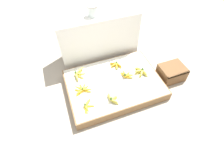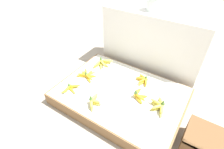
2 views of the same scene
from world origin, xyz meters
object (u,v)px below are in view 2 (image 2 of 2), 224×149
banana_bunch_middle_midright (138,95)px  banana_bunch_back_left (102,63)px  banana_bunch_middle_right (159,105)px  banana_bunch_front_midleft (93,101)px  glass_jar (153,3)px  foam_tray_white (127,4)px  wooden_crate (207,144)px  banana_bunch_front_left (70,88)px  banana_bunch_middle_left (87,75)px  banana_bunch_back_midright (144,80)px

banana_bunch_middle_midright → banana_bunch_back_left: size_ratio=0.78×
banana_bunch_middle_midright → banana_bunch_middle_right: size_ratio=0.76×
banana_bunch_front_midleft → glass_jar: size_ratio=1.32×
banana_bunch_middle_midright → banana_bunch_middle_right: 0.23m
glass_jar → foam_tray_white: (-0.32, 0.01, -0.07)m
banana_bunch_front_midleft → wooden_crate: bearing=9.9°
banana_bunch_front_left → banana_bunch_middle_midright: 0.71m
glass_jar → foam_tray_white: size_ratio=0.55×
wooden_crate → banana_bunch_middle_left: 1.33m
banana_bunch_middle_left → glass_jar: size_ratio=1.50×
wooden_crate → banana_bunch_back_midright: banana_bunch_back_midright is taller
wooden_crate → banana_bunch_middle_left: banana_bunch_middle_left is taller
banana_bunch_middle_right → foam_tray_white: 1.22m
banana_bunch_middle_right → banana_bunch_back_midright: bearing=137.0°
banana_bunch_middle_right → banana_bunch_back_left: banana_bunch_middle_right is taller
banana_bunch_middle_left → banana_bunch_middle_midright: bearing=2.4°
wooden_crate → banana_bunch_front_midleft: bearing=-170.1°
banana_bunch_middle_right → banana_bunch_back_midright: (-0.28, 0.27, -0.01)m
banana_bunch_middle_right → glass_jar: size_ratio=1.52×
banana_bunch_middle_midright → glass_jar: bearing=109.0°
banana_bunch_middle_midright → banana_bunch_back_midright: 0.26m
banana_bunch_middle_right → banana_bunch_front_left: bearing=-162.9°
banana_bunch_back_midright → wooden_crate: bearing=-27.3°
banana_bunch_middle_left → foam_tray_white: 0.95m
banana_bunch_middle_right → banana_bunch_back_left: (-0.86, 0.27, -0.01)m
banana_bunch_middle_right → glass_jar: 1.08m
banana_bunch_middle_midright → foam_tray_white: size_ratio=0.64×
banana_bunch_front_left → banana_bunch_middle_right: bearing=17.1°
banana_bunch_middle_left → banana_bunch_back_left: 0.28m
banana_bunch_front_midleft → glass_jar: glass_jar is taller
banana_bunch_front_midleft → banana_bunch_back_midright: size_ratio=1.13×
banana_bunch_front_left → foam_tray_white: foam_tray_white is taller
banana_bunch_front_left → banana_bunch_back_left: banana_bunch_back_left is taller
banana_bunch_middle_right → glass_jar: (-0.46, 0.71, 0.67)m
banana_bunch_middle_right → banana_bunch_back_midright: 0.39m
banana_bunch_middle_midright → glass_jar: (-0.24, 0.69, 0.68)m
banana_bunch_middle_midright → foam_tray_white: 1.08m
banana_bunch_back_left → banana_bunch_middle_left: bearing=-92.3°
banana_bunch_front_left → banana_bunch_middle_left: (0.01, 0.26, 0.00)m
banana_bunch_back_left → banana_bunch_back_midright: 0.57m
banana_bunch_back_left → foam_tray_white: size_ratio=0.82×
banana_bunch_middle_left → wooden_crate: bearing=-4.6°
glass_jar → banana_bunch_middle_right: bearing=-56.7°
banana_bunch_front_left → banana_bunch_middle_right: size_ratio=0.85×
banana_bunch_middle_midright → banana_bunch_back_midright: banana_bunch_middle_midright is taller
banana_bunch_back_left → banana_bunch_back_midright: bearing=-0.6°
banana_bunch_back_midright → glass_jar: bearing=112.0°
banana_bunch_back_left → banana_bunch_middle_right: bearing=-17.6°
wooden_crate → foam_tray_white: 1.64m
banana_bunch_middle_midright → banana_bunch_back_left: 0.68m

